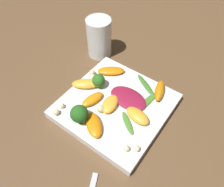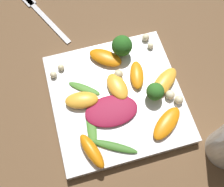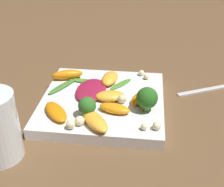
% 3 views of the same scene
% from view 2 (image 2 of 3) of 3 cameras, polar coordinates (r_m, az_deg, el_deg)
% --- Properties ---
extents(ground_plane, '(2.40, 2.40, 0.00)m').
position_cam_2_polar(ground_plane, '(0.51, 1.02, -1.55)').
color(ground_plane, brown).
extents(plate, '(0.24, 0.24, 0.02)m').
position_cam_2_polar(plate, '(0.50, 1.04, -1.07)').
color(plate, white).
rests_on(plate, ground_plane).
extents(fork, '(0.17, 0.09, 0.01)m').
position_cam_2_polar(fork, '(0.64, -15.42, 16.71)').
color(fork, silver).
rests_on(fork, ground_plane).
extents(radicchio_leaf_0, '(0.06, 0.10, 0.01)m').
position_cam_2_polar(radicchio_leaf_0, '(0.47, -0.14, -3.80)').
color(radicchio_leaf_0, maroon).
rests_on(radicchio_leaf_0, plate).
extents(orange_segment_0, '(0.07, 0.04, 0.02)m').
position_cam_2_polar(orange_segment_0, '(0.45, -4.40, -12.38)').
color(orange_segment_0, orange).
rests_on(orange_segment_0, plate).
extents(orange_segment_1, '(0.07, 0.08, 0.01)m').
position_cam_2_polar(orange_segment_1, '(0.48, 11.83, -6.36)').
color(orange_segment_1, orange).
rests_on(orange_segment_1, plate).
extents(orange_segment_2, '(0.06, 0.04, 0.02)m').
position_cam_2_polar(orange_segment_2, '(0.50, 5.43, 4.06)').
color(orange_segment_2, orange).
rests_on(orange_segment_2, plate).
extents(orange_segment_3, '(0.06, 0.04, 0.02)m').
position_cam_2_polar(orange_segment_3, '(0.49, 1.17, 1.54)').
color(orange_segment_3, '#FCAD33').
rests_on(orange_segment_3, plate).
extents(orange_segment_4, '(0.07, 0.07, 0.02)m').
position_cam_2_polar(orange_segment_4, '(0.52, -1.08, 7.91)').
color(orange_segment_4, orange).
rests_on(orange_segment_4, plate).
extents(orange_segment_5, '(0.07, 0.08, 0.02)m').
position_cam_2_polar(orange_segment_5, '(0.50, 11.41, 2.10)').
color(orange_segment_5, '#FCAD33').
rests_on(orange_segment_5, plate).
extents(orange_segment_6, '(0.04, 0.07, 0.02)m').
position_cam_2_polar(orange_segment_6, '(0.48, -6.60, -1.44)').
color(orange_segment_6, '#FCAD33').
rests_on(orange_segment_6, plate).
extents(broccoli_floret_0, '(0.04, 0.04, 0.05)m').
position_cam_2_polar(broccoli_floret_0, '(0.51, 2.18, 10.31)').
color(broccoli_floret_0, '#7A9E51').
rests_on(broccoli_floret_0, plate).
extents(broccoli_floret_1, '(0.03, 0.03, 0.04)m').
position_cam_2_polar(broccoli_floret_1, '(0.48, 9.38, 0.38)').
color(broccoli_floret_1, '#84AD5B').
rests_on(broccoli_floret_1, plate).
extents(arugula_sprig_0, '(0.05, 0.08, 0.01)m').
position_cam_2_polar(arugula_sprig_0, '(0.46, 0.48, -11.47)').
color(arugula_sprig_0, '#3D7528').
rests_on(arugula_sprig_0, plate).
extents(arugula_sprig_1, '(0.09, 0.03, 0.00)m').
position_cam_2_polar(arugula_sprig_1, '(0.47, -4.51, -6.87)').
color(arugula_sprig_1, '#47842D').
rests_on(arugula_sprig_1, plate).
extents(arugula_sprig_2, '(0.05, 0.06, 0.00)m').
position_cam_2_polar(arugula_sprig_2, '(0.50, -6.06, 1.11)').
color(arugula_sprig_2, '#47842D').
rests_on(arugula_sprig_2, plate).
extents(macadamia_nut_0, '(0.01, 0.01, 0.01)m').
position_cam_2_polar(macadamia_nut_0, '(0.55, 7.36, 12.02)').
color(macadamia_nut_0, beige).
rests_on(macadamia_nut_0, plate).
extents(macadamia_nut_1, '(0.01, 0.01, 0.01)m').
position_cam_2_polar(macadamia_nut_1, '(0.52, -11.06, 5.57)').
color(macadamia_nut_1, beige).
rests_on(macadamia_nut_1, plate).
extents(macadamia_nut_2, '(0.01, 0.01, 0.01)m').
position_cam_2_polar(macadamia_nut_2, '(0.54, 8.37, 10.23)').
color(macadamia_nut_2, beige).
rests_on(macadamia_nut_2, plate).
extents(macadamia_nut_3, '(0.02, 0.02, 0.02)m').
position_cam_2_polar(macadamia_nut_3, '(0.49, 14.34, -1.32)').
color(macadamia_nut_3, beige).
rests_on(macadamia_nut_3, plate).
extents(macadamia_nut_4, '(0.02, 0.02, 0.02)m').
position_cam_2_polar(macadamia_nut_4, '(0.50, 1.43, 4.24)').
color(macadamia_nut_4, beige).
rests_on(macadamia_nut_4, plate).
extents(macadamia_nut_5, '(0.01, 0.01, 0.01)m').
position_cam_2_polar(macadamia_nut_5, '(0.52, -12.63, 4.02)').
color(macadamia_nut_5, beige).
rests_on(macadamia_nut_5, plate).
extents(macadamia_nut_6, '(0.02, 0.02, 0.02)m').
position_cam_2_polar(macadamia_nut_6, '(0.49, 12.55, -0.25)').
color(macadamia_nut_6, beige).
rests_on(macadamia_nut_6, plate).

